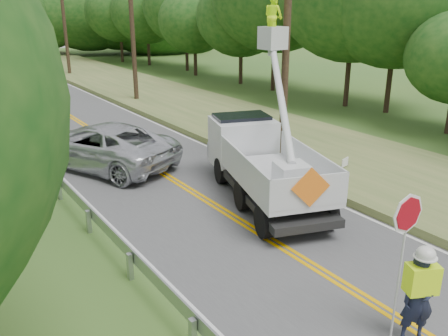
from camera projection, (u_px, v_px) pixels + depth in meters
ground at (374, 304)px, 10.55m from camera, size 140.00×140.00×0.00m
road at (126, 151)px, 21.50m from camera, size 7.20×96.00×0.03m
guardrail at (28, 149)px, 19.91m from camera, size 0.18×48.00×0.77m
utility_poles at (186, 26)px, 24.77m from camera, size 1.60×43.30×10.00m
tall_grass_verge at (250, 127)px, 25.20m from camera, size 7.00×96.00×0.30m
treeline_right at (271, 6)px, 34.67m from camera, size 11.34×54.69×11.18m
flagger at (419, 292)px, 9.03m from camera, size 1.19×0.72×3.16m
bucket_truck at (258, 147)px, 16.74m from camera, size 5.14×7.21×6.73m
suv_silver at (101, 145)px, 19.13m from camera, size 5.46×7.19×1.81m
suv_darkgrey at (27, 108)px, 26.24m from camera, size 2.35×5.76×1.67m
yard_sign at (345, 163)px, 18.33m from camera, size 0.48×0.16×0.71m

